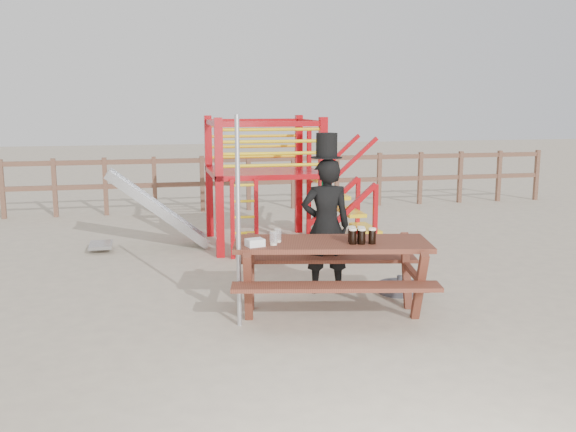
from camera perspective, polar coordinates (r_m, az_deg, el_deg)
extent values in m
plane|color=#BAAB90|center=(7.26, 1.30, -8.54)|extent=(60.00, 60.00, 0.00)
cube|color=brown|center=(13.84, -5.60, 4.98)|extent=(15.00, 0.06, 0.10)
cube|color=brown|center=(13.89, -5.57, 2.91)|extent=(15.00, 0.06, 0.10)
cube|color=brown|center=(14.08, -24.07, 2.18)|extent=(0.09, 0.09, 1.20)
cube|color=brown|center=(13.92, -20.03, 2.36)|extent=(0.09, 0.09, 1.20)
cube|color=brown|center=(13.82, -15.92, 2.53)|extent=(0.09, 0.09, 1.20)
cube|color=brown|center=(13.79, -11.77, 2.70)|extent=(0.09, 0.09, 1.20)
cube|color=brown|center=(13.84, -7.62, 2.84)|extent=(0.09, 0.09, 1.20)
cube|color=brown|center=(13.96, -3.53, 2.97)|extent=(0.09, 0.09, 1.20)
cube|color=brown|center=(14.14, 0.48, 3.09)|extent=(0.09, 0.09, 1.20)
cube|color=brown|center=(14.40, 4.37, 3.18)|extent=(0.09, 0.09, 1.20)
cube|color=brown|center=(14.72, 8.11, 3.26)|extent=(0.09, 0.09, 1.20)
cube|color=brown|center=(15.10, 11.67, 3.32)|extent=(0.09, 0.09, 1.20)
cube|color=brown|center=(15.53, 15.05, 3.37)|extent=(0.09, 0.09, 1.20)
cube|color=brown|center=(16.02, 18.23, 3.40)|extent=(0.09, 0.09, 1.20)
cube|color=brown|center=(16.55, 21.22, 3.42)|extent=(0.09, 0.09, 1.20)
cube|color=#AE0B11|center=(9.63, -6.13, 2.44)|extent=(0.12, 0.12, 2.10)
cube|color=#AE0B11|center=(9.93, 3.10, 2.71)|extent=(0.12, 0.12, 2.10)
cube|color=#AE0B11|center=(11.21, -7.04, 3.49)|extent=(0.12, 0.12, 2.10)
cube|color=#AE0B11|center=(11.46, 0.96, 3.71)|extent=(0.12, 0.12, 2.10)
cube|color=#AE0B11|center=(10.51, -2.28, 3.95)|extent=(1.72, 1.72, 0.08)
cube|color=#AE0B11|center=(9.67, -1.47, 8.18)|extent=(1.60, 0.08, 0.08)
cube|color=#AE0B11|center=(11.24, -3.04, 8.43)|extent=(1.60, 0.08, 0.08)
cube|color=#AE0B11|center=(10.34, -6.73, 8.24)|extent=(0.08, 1.60, 0.08)
cube|color=#AE0B11|center=(10.62, 1.98, 8.34)|extent=(0.08, 1.60, 0.08)
cylinder|color=yellow|center=(9.71, -1.45, 4.52)|extent=(1.50, 0.05, 0.05)
cylinder|color=yellow|center=(11.28, -3.01, 5.28)|extent=(1.50, 0.05, 0.05)
cylinder|color=yellow|center=(9.69, -1.46, 5.58)|extent=(1.50, 0.05, 0.05)
cylinder|color=yellow|center=(11.26, -3.02, 6.19)|extent=(1.50, 0.05, 0.05)
cylinder|color=yellow|center=(9.68, -1.46, 6.64)|extent=(1.50, 0.05, 0.05)
cylinder|color=yellow|center=(11.25, -3.03, 7.11)|extent=(1.50, 0.05, 0.05)
cylinder|color=yellow|center=(9.67, -1.47, 7.71)|extent=(1.50, 0.05, 0.05)
cylinder|color=yellow|center=(11.24, -3.04, 8.02)|extent=(1.50, 0.05, 0.05)
cube|color=#AE0B11|center=(9.57, -4.97, -0.31)|extent=(0.06, 0.06, 1.20)
cube|color=#AE0B11|center=(9.62, -2.84, -0.23)|extent=(0.06, 0.06, 1.20)
cylinder|color=yellow|center=(9.68, -3.87, -2.89)|extent=(0.36, 0.04, 0.04)
cylinder|color=yellow|center=(9.63, -3.89, -1.50)|extent=(0.36, 0.04, 0.04)
cylinder|color=yellow|center=(9.59, -3.90, -0.10)|extent=(0.36, 0.04, 0.04)
cylinder|color=yellow|center=(9.55, -3.92, 1.32)|extent=(0.36, 0.04, 0.04)
cylinder|color=yellow|center=(9.51, -3.94, 2.75)|extent=(0.36, 0.04, 0.04)
cube|color=yellow|center=(10.73, 2.73, 3.43)|extent=(0.30, 0.90, 0.06)
cube|color=yellow|center=(10.84, 4.14, 1.88)|extent=(0.30, 0.90, 0.06)
cube|color=yellow|center=(10.97, 5.53, 0.37)|extent=(0.30, 0.90, 0.06)
cube|color=yellow|center=(11.11, 6.87, -1.10)|extent=(0.30, 0.90, 0.06)
cube|color=#AE0B11|center=(10.48, 5.46, 0.59)|extent=(0.95, 0.08, 0.86)
cube|color=#AE0B11|center=(11.33, 4.07, 1.32)|extent=(0.95, 0.08, 0.86)
cube|color=#B4B6BB|center=(10.42, -11.50, 0.49)|extent=(1.53, 0.55, 1.21)
cube|color=#B4B6BB|center=(10.15, -11.48, 0.46)|extent=(1.58, 0.04, 1.28)
cube|color=#B4B6BB|center=(10.68, -11.53, 0.93)|extent=(1.58, 0.04, 1.28)
cube|color=#B4B6BB|center=(10.55, -16.30, -2.48)|extent=(0.35, 0.55, 0.05)
cube|color=brown|center=(7.02, 3.90, -2.47)|extent=(2.24, 1.20, 0.05)
cube|color=brown|center=(6.54, 4.30, -6.30)|extent=(2.14, 0.71, 0.04)
cube|color=brown|center=(7.66, 3.50, -3.85)|extent=(2.14, 0.71, 0.04)
cube|color=brown|center=(7.10, -3.45, -5.76)|extent=(0.33, 1.26, 0.76)
cube|color=brown|center=(7.26, 11.00, -5.59)|extent=(0.33, 1.26, 0.76)
imported|color=black|center=(7.82, 3.38, -0.91)|extent=(0.64, 0.45, 1.66)
cube|color=#0D9849|center=(7.92, 3.22, 0.69)|extent=(0.07, 0.02, 0.39)
cylinder|color=black|center=(7.71, 3.45, 5.21)|extent=(0.38, 0.38, 0.01)
cylinder|color=black|center=(7.70, 3.46, 6.33)|extent=(0.25, 0.25, 0.29)
cube|color=white|center=(7.82, 3.29, 7.12)|extent=(0.13, 0.02, 0.03)
cylinder|color=#B2B2B7|center=(6.59, -4.44, -0.62)|extent=(0.05, 0.05, 2.20)
cylinder|color=#37373C|center=(8.08, 9.85, -6.32)|extent=(0.52, 0.52, 0.12)
cylinder|color=#37373C|center=(8.05, 9.87, -5.57)|extent=(0.06, 0.06, 0.10)
cube|color=white|center=(6.76, -2.96, -2.38)|extent=(0.21, 0.18, 0.08)
cylinder|color=black|center=(6.89, 5.78, -1.89)|extent=(0.08, 0.08, 0.15)
cylinder|color=#FCEFCE|center=(6.87, 5.79, -1.19)|extent=(0.08, 0.08, 0.02)
cylinder|color=black|center=(6.90, 6.57, -1.89)|extent=(0.08, 0.08, 0.15)
cylinder|color=#FCEFCE|center=(6.88, 6.58, -1.18)|extent=(0.08, 0.08, 0.02)
cylinder|color=black|center=(6.92, 7.49, -1.86)|extent=(0.08, 0.08, 0.15)
cylinder|color=#FCEFCE|center=(6.91, 7.51, -1.16)|extent=(0.08, 0.08, 0.02)
cylinder|color=black|center=(6.99, 5.69, -1.70)|extent=(0.08, 0.08, 0.15)
cylinder|color=#FCEFCE|center=(6.98, 5.70, -1.01)|extent=(0.08, 0.08, 0.02)
cylinder|color=black|center=(6.99, 6.50, -1.72)|extent=(0.08, 0.08, 0.15)
cylinder|color=#FCEFCE|center=(6.98, 6.52, -1.03)|extent=(0.08, 0.08, 0.02)
cylinder|color=silver|center=(6.81, -1.31, -1.98)|extent=(0.08, 0.08, 0.15)
cylinder|color=#FCEFCE|center=(6.82, -1.30, -2.51)|extent=(0.07, 0.07, 0.02)
cylinder|color=silver|center=(6.95, -0.93, -1.73)|extent=(0.08, 0.08, 0.15)
cylinder|color=#FCEFCE|center=(6.96, -0.93, -2.25)|extent=(0.07, 0.07, 0.02)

